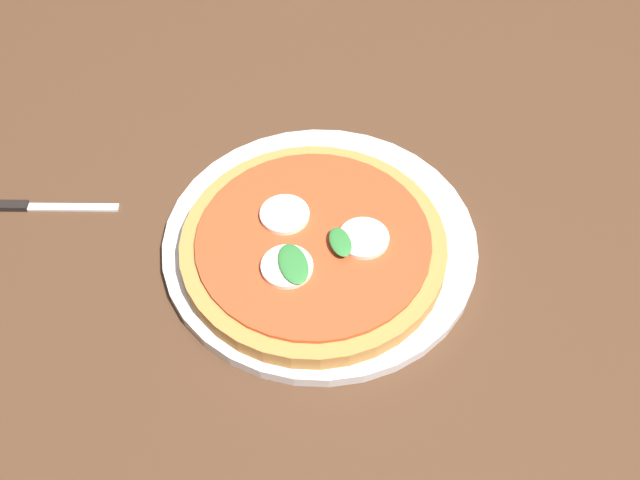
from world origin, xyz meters
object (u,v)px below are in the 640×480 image
(serving_tray, at_px, (320,243))
(pizza, at_px, (313,246))
(knife, at_px, (26,206))
(dining_table, at_px, (364,251))

(serving_tray, bearing_deg, pizza, -0.34)
(serving_tray, xyz_separation_m, pizza, (0.02, -0.00, 0.02))
(pizza, height_order, knife, pizza)
(dining_table, bearing_deg, pizza, -16.15)
(serving_tray, relative_size, pizza, 1.21)
(knife, bearing_deg, pizza, 96.71)
(dining_table, bearing_deg, serving_tray, -19.81)
(serving_tray, bearing_deg, dining_table, 160.19)
(dining_table, height_order, serving_tray, serving_tray)
(dining_table, relative_size, serving_tray, 5.02)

